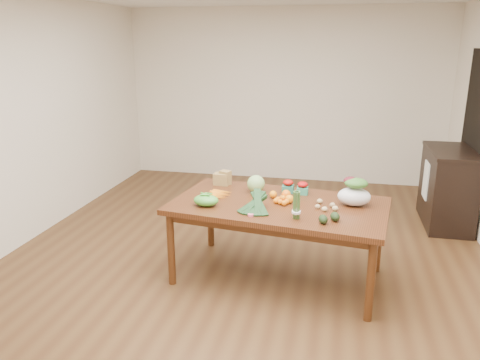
% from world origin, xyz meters
% --- Properties ---
extents(floor, '(6.00, 6.00, 0.00)m').
position_xyz_m(floor, '(0.00, 0.00, 0.00)').
color(floor, brown).
rests_on(floor, ground).
extents(room_walls, '(5.02, 6.02, 2.70)m').
position_xyz_m(room_walls, '(0.00, 0.00, 1.35)').
color(room_walls, silver).
rests_on(room_walls, floor).
extents(dining_table, '(2.07, 1.33, 0.75)m').
position_xyz_m(dining_table, '(0.38, -0.39, 0.38)').
color(dining_table, '#532713').
rests_on(dining_table, floor).
extents(doorway_dark, '(0.02, 1.00, 2.10)m').
position_xyz_m(doorway_dark, '(2.48, 1.60, 1.05)').
color(doorway_dark, black).
rests_on(doorway_dark, floor).
extents(cabinet, '(0.52, 1.02, 0.94)m').
position_xyz_m(cabinet, '(2.22, 1.41, 0.47)').
color(cabinet, black).
rests_on(cabinet, floor).
extents(dish_towel, '(0.02, 0.28, 0.45)m').
position_xyz_m(dish_towel, '(1.96, 1.40, 0.55)').
color(dish_towel, white).
rests_on(dish_towel, cabinet).
extents(paper_bag, '(0.23, 0.20, 0.15)m').
position_xyz_m(paper_bag, '(-0.28, 0.07, 0.82)').
color(paper_bag, olive).
rests_on(paper_bag, dining_table).
extents(cabbage, '(0.17, 0.17, 0.17)m').
position_xyz_m(cabbage, '(0.11, -0.11, 0.84)').
color(cabbage, '#8DC06F').
rests_on(cabbage, dining_table).
extents(strawberry_basket_a, '(0.12, 0.12, 0.10)m').
position_xyz_m(strawberry_basket_a, '(0.42, -0.04, 0.80)').
color(strawberry_basket_a, '#B71C0C').
rests_on(strawberry_basket_a, dining_table).
extents(strawberry_basket_b, '(0.12, 0.12, 0.10)m').
position_xyz_m(strawberry_basket_b, '(0.57, -0.06, 0.80)').
color(strawberry_basket_b, red).
rests_on(strawberry_basket_b, dining_table).
extents(orange_a, '(0.07, 0.07, 0.07)m').
position_xyz_m(orange_a, '(0.31, -0.25, 0.79)').
color(orange_a, orange).
rests_on(orange_a, dining_table).
extents(orange_b, '(0.09, 0.09, 0.09)m').
position_xyz_m(orange_b, '(0.43, -0.24, 0.79)').
color(orange_b, orange).
rests_on(orange_b, dining_table).
extents(orange_c, '(0.08, 0.08, 0.08)m').
position_xyz_m(orange_c, '(0.47, -0.36, 0.79)').
color(orange_c, orange).
rests_on(orange_c, dining_table).
extents(mandarin_cluster, '(0.20, 0.20, 0.08)m').
position_xyz_m(mandarin_cluster, '(0.42, -0.38, 0.79)').
color(mandarin_cluster, orange).
rests_on(mandarin_cluster, dining_table).
extents(carrots, '(0.25, 0.27, 0.03)m').
position_xyz_m(carrots, '(-0.22, -0.28, 0.76)').
color(carrots, orange).
rests_on(carrots, dining_table).
extents(snap_pea_bag, '(0.23, 0.17, 0.10)m').
position_xyz_m(snap_pea_bag, '(-0.26, -0.59, 0.80)').
color(snap_pea_bag, green).
rests_on(snap_pea_bag, dining_table).
extents(kale_bunch, '(0.37, 0.44, 0.16)m').
position_xyz_m(kale_bunch, '(0.20, -0.67, 0.83)').
color(kale_bunch, black).
rests_on(kale_bunch, dining_table).
extents(asparagus_bundle, '(0.10, 0.13, 0.26)m').
position_xyz_m(asparagus_bundle, '(0.57, -0.75, 0.88)').
color(asparagus_bundle, '#4F7535').
rests_on(asparagus_bundle, dining_table).
extents(potato_a, '(0.05, 0.04, 0.04)m').
position_xyz_m(potato_a, '(0.74, -0.46, 0.77)').
color(potato_a, tan).
rests_on(potato_a, dining_table).
extents(potato_b, '(0.05, 0.05, 0.04)m').
position_xyz_m(potato_b, '(0.80, -0.52, 0.77)').
color(potato_b, '#DDC780').
rests_on(potato_b, dining_table).
extents(potato_c, '(0.05, 0.05, 0.04)m').
position_xyz_m(potato_c, '(0.86, -0.40, 0.77)').
color(potato_c, tan).
rests_on(potato_c, dining_table).
extents(potato_d, '(0.05, 0.05, 0.05)m').
position_xyz_m(potato_d, '(0.75, -0.32, 0.77)').
color(potato_d, tan).
rests_on(potato_d, dining_table).
extents(potato_e, '(0.06, 0.05, 0.05)m').
position_xyz_m(potato_e, '(0.89, -0.48, 0.77)').
color(potato_e, '#D6BA7B').
rests_on(potato_e, dining_table).
extents(avocado_a, '(0.10, 0.12, 0.07)m').
position_xyz_m(avocado_a, '(0.80, -0.80, 0.79)').
color(avocado_a, black).
rests_on(avocado_a, dining_table).
extents(avocado_b, '(0.10, 0.13, 0.07)m').
position_xyz_m(avocado_b, '(0.89, -0.72, 0.79)').
color(avocado_b, black).
rests_on(avocado_b, dining_table).
extents(salad_bag, '(0.33, 0.26, 0.23)m').
position_xyz_m(salad_bag, '(1.05, -0.30, 0.87)').
color(salad_bag, white).
rests_on(salad_bag, dining_table).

